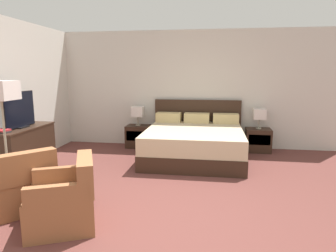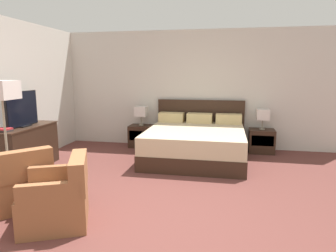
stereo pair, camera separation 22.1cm
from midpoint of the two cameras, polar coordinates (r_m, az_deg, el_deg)
The scene contains 15 objects.
ground_plane at distance 3.48m, azimuth -2.56°, elevation -18.37°, with size 11.12×11.12×0.00m, color brown.
wall_back at distance 6.75m, azimuth 4.91°, elevation 6.95°, with size 6.78×0.06×2.58m, color beige.
wall_left at distance 5.76m, azimuth -27.11°, elevation 5.34°, with size 0.06×5.51×2.58m, color beige.
bed at distance 5.86m, azimuth 6.39°, elevation -3.13°, with size 1.90×2.00×1.07m.
nightstand_left at distance 6.79m, azimuth -4.16°, elevation -1.91°, with size 0.52×0.42×0.49m.
nightstand_right at distance 6.61m, azimuth 18.29°, elevation -2.73°, with size 0.52×0.42×0.49m.
table_lamp_left at distance 6.70m, azimuth -4.22°, elevation 2.74°, with size 0.26×0.26×0.42m.
table_lamp_right at distance 6.52m, azimuth 18.55°, elevation 2.04°, with size 0.26×0.26×0.42m.
dresser at distance 5.68m, azimuth -24.34°, elevation -3.67°, with size 0.47×1.26×0.76m.
tv at distance 5.54m, azimuth -25.04°, elevation 2.85°, with size 0.18×0.76×0.60m.
book_red_cover at distance 5.25m, azimuth -27.66°, elevation -0.77°, with size 0.22×0.14×0.03m, color #383333.
book_blue_cover at distance 5.25m, azimuth -27.69°, elevation -0.49°, with size 0.20×0.16×0.02m, color #B7282D.
armchair_by_window at distance 4.20m, azimuth -24.98°, elevation -9.95°, with size 0.97×0.97×0.76m.
armchair_companion at distance 3.56m, azimuth -18.40°, elevation -13.08°, with size 0.91×0.90×0.76m.
floor_lamp at distance 4.67m, azimuth -27.93°, elevation 4.88°, with size 0.36×0.36×1.55m.
Camera 2 is at (0.84, -2.95, 1.66)m, focal length 32.00 mm.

